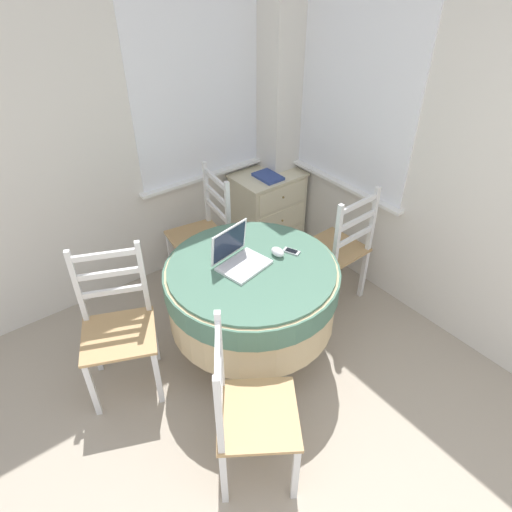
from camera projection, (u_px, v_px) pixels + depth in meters
The scene contains 11 objects.
corner_room_shell at pixel (280, 161), 2.83m from camera, with size 4.35×4.71×2.55m.
round_dining_table at pixel (252, 289), 2.95m from camera, with size 1.11×1.11×0.74m.
laptop at pixel (239, 257), 2.83m from camera, with size 0.35×0.31×0.24m.
computer_mouse at pixel (278, 252), 2.92m from camera, with size 0.07×0.10×0.05m.
cell_phone at pixel (291, 251), 2.96m from camera, with size 0.09×0.12×0.01m.
dining_chair_near_back_window at pixel (203, 235), 3.62m from camera, with size 0.47×0.49×0.99m.
dining_chair_near_right_window at pixel (338, 250), 3.46m from camera, with size 0.45×0.43×0.99m.
dining_chair_camera_near at pixel (248, 413), 2.30m from camera, with size 0.59×0.59×0.99m.
dining_chair_left_flank at pixel (118, 328), 2.79m from camera, with size 0.57×0.55×0.99m.
corner_cabinet at pixel (268, 210), 4.16m from camera, with size 0.60×0.44×0.71m.
book_on_cabinet at pixel (268, 177), 3.89m from camera, with size 0.18×0.24×0.02m.
Camera 1 is at (-0.52, -0.19, 2.46)m, focal length 32.00 mm.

